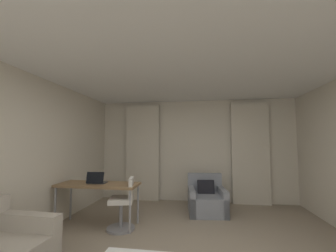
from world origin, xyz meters
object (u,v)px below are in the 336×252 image
Objects in this scene: armchair at (207,200)px; desk_chair at (123,206)px; laptop at (97,181)px; desk at (98,187)px.

desk_chair is at bearing -142.10° from armchair.
armchair is 2.78× the size of laptop.
desk is 1.67× the size of desk_chair.
laptop is at bearing -152.18° from armchair.
desk_chair is (-1.46, -1.14, 0.13)m from armchair.
desk is 4.41× the size of laptop.
desk_chair is at bearing -7.94° from laptop.
desk is at bearing 11.52° from laptop.
laptop reaches higher than desk.
laptop reaches higher than desk_chair.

